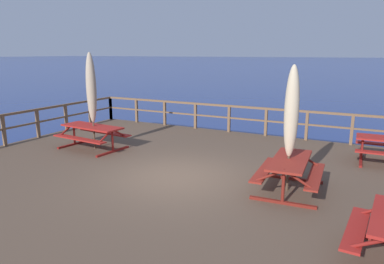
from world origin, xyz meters
TOP-DOWN VIEW (x-y plane):
  - ground_plane at (0.00, 0.00)m, footprint 600.00×600.00m
  - wooden_deck at (0.00, 0.00)m, footprint 13.82×11.38m
  - railing_waterside_far at (-0.00, 5.54)m, footprint 13.62×0.10m
  - railing_side_left at (-6.76, 0.00)m, footprint 0.10×11.18m
  - picnic_table_front_right at (2.78, 0.31)m, footprint 1.52×2.02m
  - picnic_table_back_right at (-3.84, 1.11)m, footprint 2.29×1.59m
  - patio_umbrella_tall_mid_right at (2.74, 0.34)m, footprint 0.32×0.32m
  - patio_umbrella_tall_back_right at (-3.77, 1.12)m, footprint 0.32×0.32m

SIDE VIEW (x-z plane):
  - ground_plane at x=0.00m, z-range 0.00..0.00m
  - wooden_deck at x=0.00m, z-range 0.00..0.69m
  - picnic_table_front_right at x=2.78m, z-range 0.86..1.64m
  - picnic_table_back_right at x=-3.84m, z-range 0.87..1.65m
  - railing_side_left at x=-6.76m, z-range 0.87..1.96m
  - railing_waterside_far at x=0.00m, z-range 0.88..1.97m
  - patio_umbrella_tall_mid_right at x=2.74m, z-range 1.08..3.96m
  - patio_umbrella_tall_back_right at x=-3.77m, z-range 1.12..4.26m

